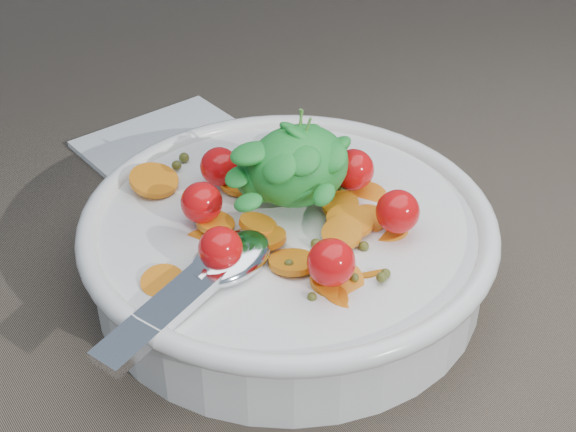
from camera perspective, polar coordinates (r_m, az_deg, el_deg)
ground at (r=0.63m, az=0.31°, el=-4.55°), size 6.00×6.00×0.00m
bowl at (r=0.61m, az=-0.02°, el=-1.84°), size 0.33×0.31×0.13m
napkin at (r=0.80m, az=-8.26°, el=4.95°), size 0.16×0.15×0.01m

